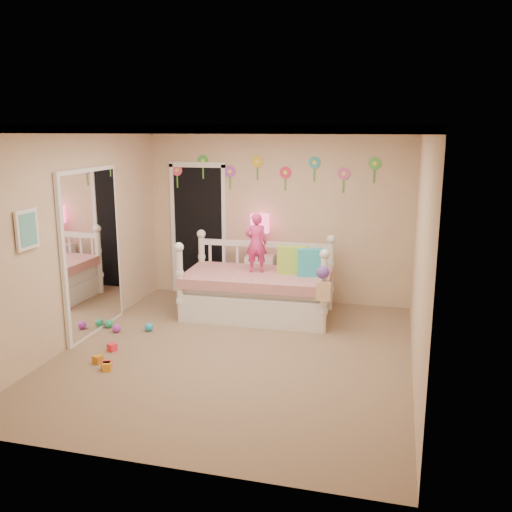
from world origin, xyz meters
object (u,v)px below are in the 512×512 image
(nightstand, at_px, (260,278))
(table_lamp, at_px, (260,229))
(child, at_px, (256,243))
(daybed, at_px, (258,277))

(nightstand, xyz_separation_m, table_lamp, (0.00, 0.00, 0.77))
(child, relative_size, table_lamp, 1.32)
(daybed, bearing_deg, nightstand, 99.38)
(table_lamp, bearing_deg, nightstand, 0.00)
(daybed, bearing_deg, child, 122.68)
(child, distance_m, nightstand, 0.92)
(nightstand, bearing_deg, table_lamp, 0.00)
(child, bearing_deg, daybed, 109.39)
(daybed, bearing_deg, table_lamp, 99.38)
(daybed, xyz_separation_m, table_lamp, (-0.13, 0.66, 0.56))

